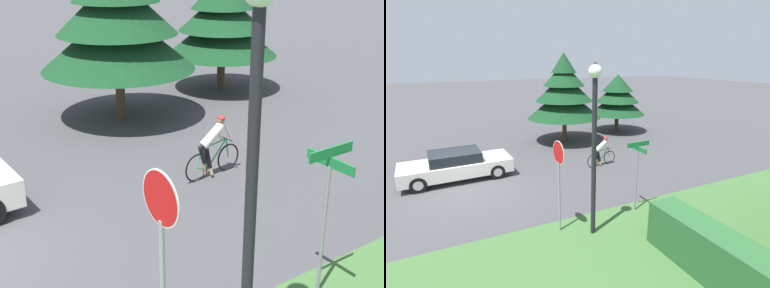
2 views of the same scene
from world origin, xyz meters
The scene contains 6 objects.
cyclist centered at (-0.25, 6.52, 0.72)m, with size 0.44×1.72×1.49m.
stop_sign centered at (4.48, 2.24, 2.09)m, with size 0.72×0.07×2.96m.
street_lamp centered at (5.05, 3.12, 3.39)m, with size 0.38×0.38×5.21m.
street_name_sign centered at (4.42, 5.20, 1.78)m, with size 0.90×0.90×2.56m.
conifer_tall_near centered at (-5.46, 6.74, 3.19)m, with size 4.74×4.74×5.71m.
conifer_tall_far centered at (-6.42, 11.45, 2.57)m, with size 4.09×4.09×4.24m.
Camera 1 is at (9.25, -0.59, 5.43)m, focal length 50.00 mm.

